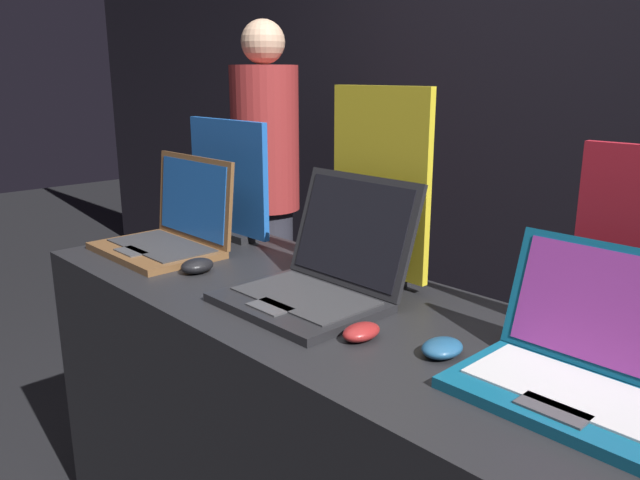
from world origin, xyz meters
name	(u,v)px	position (x,y,z in m)	size (l,w,h in m)	color
wall_back	(600,73)	(0.00, 1.75, 1.40)	(8.00, 0.05, 2.80)	black
display_counter	(319,458)	(0.00, 0.31, 0.44)	(1.74, 0.62, 0.87)	black
laptop_front	(171,229)	(-0.63, 0.28, 0.94)	(0.39, 0.30, 0.28)	brown
mouse_front	(197,266)	(-0.38, 0.21, 0.89)	(0.07, 0.09, 0.04)	black
promo_stand_front	(228,183)	(-0.63, 0.50, 1.06)	(0.39, 0.07, 0.39)	black
laptop_middle	(319,273)	(0.00, 0.32, 0.94)	(0.37, 0.37, 0.29)	black
mouse_middle	(361,332)	(0.23, 0.22, 0.89)	(0.06, 0.09, 0.03)	maroon
promo_stand_middle	(379,191)	(0.00, 0.52, 1.11)	(0.31, 0.07, 0.50)	black
laptop_back	(590,364)	(0.65, 0.33, 0.93)	(0.39, 0.30, 0.24)	#0F5170
mouse_back	(442,348)	(0.39, 0.27, 0.89)	(0.07, 0.09, 0.03)	navy
person_bystander	(266,195)	(-1.23, 1.14, 0.85)	(0.31, 0.31, 1.63)	#282833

